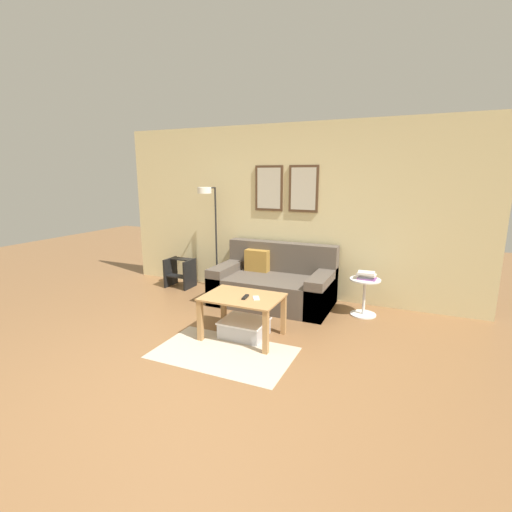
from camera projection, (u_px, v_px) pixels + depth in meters
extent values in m
plane|color=brown|center=(175.00, 388.00, 3.23)|extent=(16.00, 16.00, 0.00)
cube|color=beige|center=(287.00, 212.00, 5.55)|extent=(5.60, 0.06, 2.55)
cube|color=#513823|center=(269.00, 188.00, 5.55)|extent=(0.44, 0.02, 0.67)
cube|color=beige|center=(269.00, 188.00, 5.54)|extent=(0.37, 0.01, 0.60)
cube|color=#513823|center=(304.00, 189.00, 5.34)|extent=(0.44, 0.02, 0.67)
cube|color=beige|center=(303.00, 189.00, 5.33)|extent=(0.37, 0.01, 0.60)
cube|color=#C1B299|center=(224.00, 353.00, 3.87)|extent=(1.44, 0.87, 0.01)
cube|color=brown|center=(273.00, 290.00, 5.30)|extent=(1.67, 0.95, 0.41)
cube|color=brown|center=(282.00, 257.00, 5.55)|extent=(1.67, 0.20, 0.43)
cube|color=brown|center=(229.00, 281.00, 5.57)|extent=(0.24, 0.95, 0.53)
cube|color=brown|center=(322.00, 293.00, 5.01)|extent=(0.24, 0.95, 0.53)
cube|color=#A87A33|center=(257.00, 261.00, 5.54)|extent=(0.36, 0.14, 0.32)
cube|color=#AD7F4C|center=(242.00, 297.00, 4.15)|extent=(0.87, 0.61, 0.02)
cube|color=#AD7F4C|center=(200.00, 320.00, 4.12)|extent=(0.06, 0.06, 0.47)
cube|color=#AD7F4C|center=(266.00, 332.00, 3.81)|extent=(0.06, 0.06, 0.47)
cube|color=#AD7F4C|center=(224.00, 305.00, 4.60)|extent=(0.06, 0.06, 0.47)
cube|color=#AD7F4C|center=(284.00, 315.00, 4.29)|extent=(0.06, 0.06, 0.47)
cube|color=#B2B2B7|center=(244.00, 329.00, 4.26)|extent=(0.49, 0.41, 0.17)
cube|color=silver|center=(244.00, 321.00, 4.24)|extent=(0.52, 0.43, 0.02)
cylinder|color=black|center=(217.00, 287.00, 6.11)|extent=(0.20, 0.20, 0.02)
cylinder|color=black|center=(216.00, 238.00, 5.93)|extent=(0.03, 0.03, 1.61)
cylinder|color=black|center=(210.00, 188.00, 5.62)|extent=(0.02, 0.31, 0.02)
cylinder|color=white|center=(204.00, 190.00, 5.49)|extent=(0.21, 0.21, 0.09)
cylinder|color=white|center=(363.00, 314.00, 4.92)|extent=(0.34, 0.34, 0.01)
cylinder|color=white|center=(364.00, 297.00, 4.87)|extent=(0.04, 0.04, 0.46)
cylinder|color=white|center=(365.00, 280.00, 4.82)|extent=(0.40, 0.40, 0.02)
cube|color=#8C4C93|center=(367.00, 278.00, 4.81)|extent=(0.24, 0.18, 0.02)
cube|color=#4C4C51|center=(366.00, 277.00, 4.81)|extent=(0.18, 0.16, 0.02)
cube|color=silver|center=(366.00, 275.00, 4.81)|extent=(0.25, 0.15, 0.03)
cube|color=silver|center=(366.00, 273.00, 4.80)|extent=(0.21, 0.17, 0.03)
cube|color=black|center=(245.00, 297.00, 4.09)|extent=(0.06, 0.15, 0.02)
cube|color=silver|center=(256.00, 298.00, 4.07)|extent=(0.13, 0.15, 0.01)
cube|color=black|center=(170.00, 272.00, 6.19)|extent=(0.03, 0.35, 0.47)
cube|color=black|center=(190.00, 274.00, 6.04)|extent=(0.03, 0.35, 0.47)
cube|color=black|center=(178.00, 276.00, 6.07)|extent=(0.36, 0.16, 0.02)
cube|color=black|center=(182.00, 259.00, 6.12)|extent=(0.36, 0.16, 0.02)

